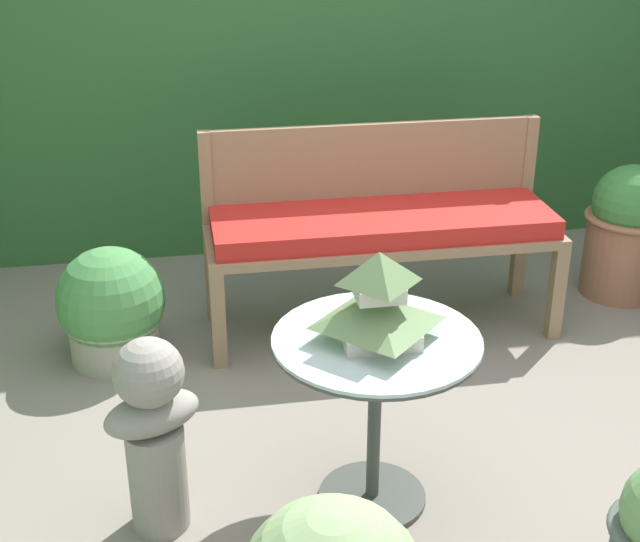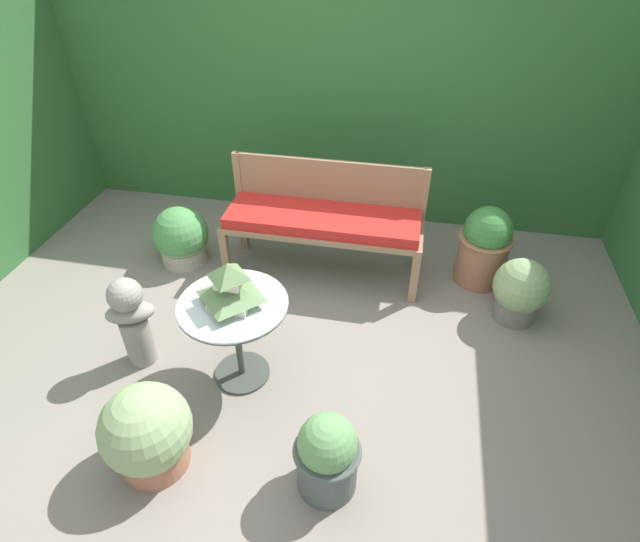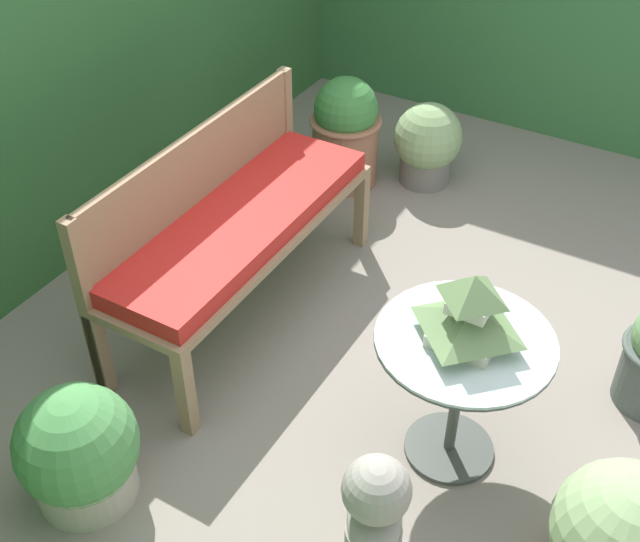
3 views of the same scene
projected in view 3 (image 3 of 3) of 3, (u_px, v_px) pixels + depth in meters
name	position (u px, v px, depth m)	size (l,w,h in m)	color
ground	(409.00, 386.00, 3.54)	(30.00, 30.00, 0.00)	gray
garden_bench	(242.00, 228.00, 3.64)	(1.57, 0.51, 0.57)	#937556
bench_backrest	(196.00, 181.00, 3.62)	(1.57, 0.06, 0.90)	#937556
patio_table	(462.00, 365.00, 2.96)	(0.66, 0.66, 0.62)	#424742
pagoda_birdhouse	(470.00, 313.00, 2.80)	(0.32, 0.32, 0.29)	beige
garden_bust	(374.00, 527.00, 2.56)	(0.35, 0.28, 0.68)	gray
potted_plant_table_far	(79.00, 452.00, 2.96)	(0.46, 0.46, 0.51)	#ADA393
potted_plant_bench_left	(345.00, 132.00, 4.65)	(0.42, 0.42, 0.66)	#9E664C
potted_plant_patio_mid	(622.00, 541.00, 2.64)	(0.49, 0.49, 0.55)	#9E664C
potted_plant_path_edge	(427.00, 144.00, 4.70)	(0.40, 0.40, 0.50)	slate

